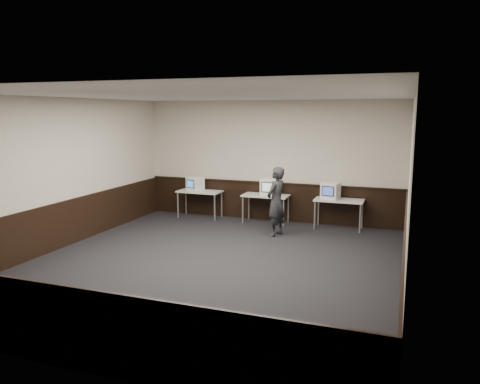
{
  "coord_description": "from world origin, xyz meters",
  "views": [
    {
      "loc": [
        3.46,
        -7.95,
        2.9
      ],
      "look_at": [
        0.01,
        1.6,
        1.15
      ],
      "focal_mm": 35.0,
      "sensor_mm": 36.0,
      "label": 1
    }
  ],
  "objects_px": {
    "emac_left": "(195,184)",
    "emac_center": "(270,187)",
    "desk_center": "(266,197)",
    "desk_left": "(200,193)",
    "emac_right": "(331,191)",
    "person": "(276,202)",
    "desk_right": "(339,202)"
  },
  "relations": [
    {
      "from": "desk_right",
      "to": "desk_center",
      "type": "bearing_deg",
      "value": 180.0
    },
    {
      "from": "desk_center",
      "to": "person",
      "type": "height_order",
      "value": "person"
    },
    {
      "from": "person",
      "to": "emac_center",
      "type": "bearing_deg",
      "value": -142.13
    },
    {
      "from": "emac_left",
      "to": "emac_center",
      "type": "relative_size",
      "value": 1.0
    },
    {
      "from": "desk_right",
      "to": "emac_center",
      "type": "xyz_separation_m",
      "value": [
        -1.78,
        -0.0,
        0.29
      ]
    },
    {
      "from": "desk_right",
      "to": "person",
      "type": "relative_size",
      "value": 0.73
    },
    {
      "from": "desk_left",
      "to": "person",
      "type": "bearing_deg",
      "value": -24.51
    },
    {
      "from": "desk_right",
      "to": "emac_left",
      "type": "relative_size",
      "value": 2.48
    },
    {
      "from": "desk_left",
      "to": "emac_left",
      "type": "relative_size",
      "value": 2.48
    },
    {
      "from": "desk_left",
      "to": "emac_center",
      "type": "distance_m",
      "value": 2.04
    },
    {
      "from": "emac_center",
      "to": "desk_right",
      "type": "bearing_deg",
      "value": 0.65
    },
    {
      "from": "desk_right",
      "to": "emac_right",
      "type": "height_order",
      "value": "emac_right"
    },
    {
      "from": "emac_left",
      "to": "emac_center",
      "type": "distance_m",
      "value": 2.16
    },
    {
      "from": "desk_left",
      "to": "desk_center",
      "type": "bearing_deg",
      "value": 0.0
    },
    {
      "from": "person",
      "to": "emac_right",
      "type": "bearing_deg",
      "value": 151.58
    },
    {
      "from": "desk_left",
      "to": "desk_center",
      "type": "distance_m",
      "value": 1.9
    },
    {
      "from": "emac_left",
      "to": "emac_right",
      "type": "bearing_deg",
      "value": 17.69
    },
    {
      "from": "desk_center",
      "to": "person",
      "type": "distance_m",
      "value": 1.29
    },
    {
      "from": "emac_center",
      "to": "person",
      "type": "bearing_deg",
      "value": -66.81
    },
    {
      "from": "desk_center",
      "to": "emac_left",
      "type": "bearing_deg",
      "value": 179.73
    },
    {
      "from": "desk_center",
      "to": "emac_left",
      "type": "height_order",
      "value": "emac_left"
    },
    {
      "from": "emac_left",
      "to": "person",
      "type": "distance_m",
      "value": 2.87
    },
    {
      "from": "desk_center",
      "to": "emac_center",
      "type": "relative_size",
      "value": 2.49
    },
    {
      "from": "person",
      "to": "emac_left",
      "type": "bearing_deg",
      "value": -98.31
    },
    {
      "from": "emac_left",
      "to": "desk_left",
      "type": "bearing_deg",
      "value": 13.79
    },
    {
      "from": "emac_center",
      "to": "emac_right",
      "type": "height_order",
      "value": "emac_center"
    },
    {
      "from": "desk_center",
      "to": "emac_center",
      "type": "distance_m",
      "value": 0.32
    },
    {
      "from": "desk_right",
      "to": "emac_right",
      "type": "distance_m",
      "value": 0.35
    },
    {
      "from": "desk_left",
      "to": "desk_right",
      "type": "height_order",
      "value": "same"
    },
    {
      "from": "emac_center",
      "to": "desk_left",
      "type": "bearing_deg",
      "value": -179.52
    },
    {
      "from": "desk_left",
      "to": "person",
      "type": "relative_size",
      "value": 0.73
    },
    {
      "from": "desk_left",
      "to": "desk_center",
      "type": "xyz_separation_m",
      "value": [
        1.9,
        0.0,
        0.0
      ]
    }
  ]
}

